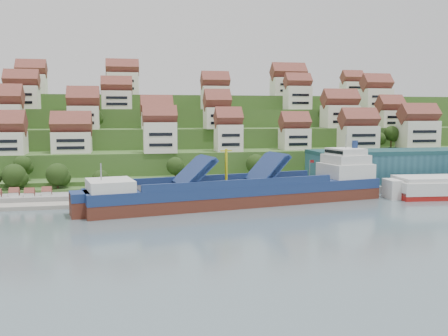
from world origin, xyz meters
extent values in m
plane|color=slate|center=(0.00, 0.00, 0.00)|extent=(300.00, 300.00, 0.00)
cube|color=gray|center=(20.00, 15.00, 1.10)|extent=(180.00, 14.00, 2.20)
cube|color=gray|center=(-58.00, 12.00, 0.50)|extent=(45.00, 20.00, 1.00)
cube|color=#2D4C1E|center=(0.00, 86.00, 2.00)|extent=(260.00, 128.00, 4.00)
cube|color=#2D4C1E|center=(0.00, 91.00, 5.50)|extent=(260.00, 118.00, 11.00)
cube|color=#2D4C1E|center=(0.00, 99.00, 9.00)|extent=(260.00, 102.00, 18.00)
cube|color=#2D4C1E|center=(0.00, 107.00, 12.50)|extent=(260.00, 86.00, 25.00)
cube|color=#2D4C1E|center=(0.00, 116.00, 15.50)|extent=(260.00, 68.00, 31.00)
cube|color=silver|center=(-68.74, 37.68, 14.41)|extent=(10.74, 8.66, 6.81)
cube|color=silver|center=(-50.08, 40.58, 14.30)|extent=(11.92, 8.57, 6.60)
cube|color=silver|center=(-22.68, 35.07, 15.82)|extent=(10.27, 7.03, 9.64)
cube|color=silver|center=(-0.11, 36.87, 15.38)|extent=(8.40, 7.62, 8.77)
cube|color=silver|center=(24.16, 40.69, 14.62)|extent=(9.51, 7.73, 7.24)
cube|color=silver|center=(46.30, 37.25, 15.06)|extent=(12.30, 8.26, 8.12)
cube|color=silver|center=(70.73, 39.40, 15.88)|extent=(13.17, 8.31, 9.77)
cube|color=silver|center=(-73.27, 53.44, 22.17)|extent=(12.97, 8.90, 8.35)
cube|color=silver|center=(-47.30, 55.73, 21.98)|extent=(10.38, 8.98, 7.96)
cube|color=silver|center=(-22.21, 55.49, 20.95)|extent=(10.82, 7.90, 5.91)
cube|color=silver|center=(-1.14, 51.19, 21.75)|extent=(8.79, 8.56, 7.51)
cube|color=silver|center=(47.15, 54.59, 22.25)|extent=(12.97, 8.18, 8.49)
cube|color=silver|center=(68.53, 55.38, 21.28)|extent=(9.45, 8.04, 6.56)
cube|color=silver|center=(-69.47, 68.44, 29.14)|extent=(11.50, 7.86, 8.27)
cube|color=silver|center=(-36.09, 68.79, 28.40)|extent=(10.97, 7.30, 6.80)
cube|color=silver|center=(1.81, 70.97, 29.50)|extent=(10.45, 7.79, 9.00)
cube|color=silver|center=(35.86, 70.76, 29.68)|extent=(10.11, 7.14, 9.37)
cube|color=silver|center=(71.05, 71.51, 29.35)|extent=(11.68, 8.47, 8.71)
cube|color=silver|center=(-69.15, 87.54, 34.84)|extent=(10.96, 8.03, 7.67)
cube|color=silver|center=(-33.77, 87.83, 35.49)|extent=(12.73, 7.51, 8.99)
cube|color=silver|center=(37.68, 87.89, 34.97)|extent=(14.44, 8.73, 7.94)
cube|color=silver|center=(69.52, 91.17, 34.38)|extent=(9.32, 7.05, 6.77)
ellipsoid|color=#233C14|center=(-62.76, 27.93, 8.71)|extent=(5.16, 5.16, 5.16)
ellipsoid|color=#233C14|center=(6.47, 26.11, 7.62)|extent=(6.34, 6.34, 6.34)
ellipsoid|color=#233C14|center=(-18.84, 26.29, 7.62)|extent=(5.39, 5.39, 5.39)
ellipsoid|color=#233C14|center=(57.74, 43.11, 14.36)|extent=(4.38, 4.38, 4.38)
ellipsoid|color=#233C14|center=(62.32, 43.11, 16.21)|extent=(5.55, 5.55, 5.55)
ellipsoid|color=#233C14|center=(43.35, 59.83, 23.45)|extent=(5.46, 5.46, 5.46)
ellipsoid|color=#233C14|center=(-51.91, 59.38, 22.38)|extent=(5.64, 5.64, 5.64)
ellipsoid|color=#233C14|center=(-44.14, 57.97, 22.28)|extent=(5.97, 5.97, 5.97)
ellipsoid|color=#233C14|center=(37.07, 75.94, 30.28)|extent=(5.22, 5.22, 5.22)
ellipsoid|color=#233C14|center=(35.51, 73.97, 28.94)|extent=(4.88, 4.88, 4.88)
ellipsoid|color=#233C14|center=(-63.40, 19.00, 6.67)|extent=(6.39, 6.39, 6.39)
ellipsoid|color=#233C14|center=(-52.16, 19.00, 6.66)|extent=(6.27, 6.27, 6.27)
ellipsoid|color=#233C14|center=(-40.55, 19.00, 5.24)|extent=(4.79, 4.79, 4.79)
cube|color=#224F5D|center=(52.00, 17.00, 7.20)|extent=(60.00, 15.00, 10.00)
cylinder|color=gray|center=(18.00, 10.00, 6.20)|extent=(0.16, 0.16, 8.00)
cube|color=maroon|center=(18.60, 10.00, 9.80)|extent=(1.20, 0.05, 0.80)
cube|color=white|center=(-62.00, 11.50, 2.10)|extent=(2.40, 2.20, 2.20)
cube|color=white|center=(-58.00, 10.00, 2.10)|extent=(2.40, 2.20, 2.20)
cube|color=white|center=(-54.00, 11.50, 2.10)|extent=(2.40, 2.20, 2.20)
cube|color=#512318|center=(-4.78, -0.35, 1.00)|extent=(79.18, 26.09, 5.02)
cube|color=navy|center=(-4.78, -0.35, 4.32)|extent=(79.20, 26.21, 2.61)
cube|color=silver|center=(-37.35, -6.38, 6.83)|extent=(11.95, 13.08, 2.61)
cube|color=#262628|center=(-6.75, -0.72, 5.62)|extent=(51.21, 19.20, 0.30)
cube|color=navy|center=(-17.61, -2.73, 9.03)|extent=(9.41, 12.26, 6.94)
cube|color=navy|center=(2.13, 0.93, 9.03)|extent=(9.04, 12.20, 7.34)
cylinder|color=gold|center=(-8.73, -1.08, 10.04)|extent=(0.82, 0.82, 9.03)
cube|color=silver|center=(26.80, 5.49, 7.53)|extent=(13.93, 13.44, 4.02)
cube|color=silver|center=(26.80, 5.49, 10.74)|extent=(11.73, 11.89, 2.51)
cube|color=silver|center=(26.80, 5.49, 12.85)|extent=(9.54, 10.34, 1.81)
cylinder|color=navy|center=(29.76, 6.04, 14.76)|extent=(1.87, 1.87, 2.21)
camera|label=1|loc=(-34.26, -123.83, 23.35)|focal=40.00mm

